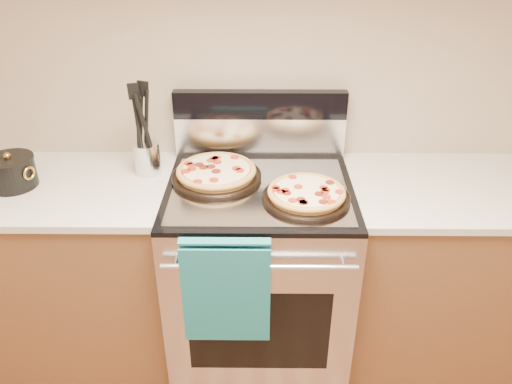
{
  "coord_description": "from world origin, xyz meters",
  "views": [
    {
      "loc": [
        0.0,
        -0.13,
        1.9
      ],
      "look_at": [
        -0.01,
        1.55,
        0.95
      ],
      "focal_mm": 35.0,
      "sensor_mm": 36.0,
      "label": 1
    }
  ],
  "objects_px": {
    "range_body": "(259,277)",
    "pepperoni_pizza_back": "(216,173)",
    "pepperoni_pizza_front": "(306,194)",
    "saucepan": "(12,173)",
    "utensil_crock": "(147,158)"
  },
  "relations": [
    {
      "from": "pepperoni_pizza_back",
      "to": "saucepan",
      "type": "relative_size",
      "value": 1.94
    },
    {
      "from": "pepperoni_pizza_back",
      "to": "pepperoni_pizza_front",
      "type": "bearing_deg",
      "value": -25.53
    },
    {
      "from": "range_body",
      "to": "utensil_crock",
      "type": "xyz_separation_m",
      "value": [
        -0.48,
        0.14,
        0.53
      ]
    },
    {
      "from": "range_body",
      "to": "pepperoni_pizza_back",
      "type": "height_order",
      "value": "pepperoni_pizza_back"
    },
    {
      "from": "range_body",
      "to": "pepperoni_pizza_back",
      "type": "distance_m",
      "value": 0.54
    },
    {
      "from": "utensil_crock",
      "to": "range_body",
      "type": "bearing_deg",
      "value": -16.3
    },
    {
      "from": "range_body",
      "to": "saucepan",
      "type": "distance_m",
      "value": 1.14
    },
    {
      "from": "range_body",
      "to": "pepperoni_pizza_back",
      "type": "bearing_deg",
      "value": 161.57
    },
    {
      "from": "utensil_crock",
      "to": "saucepan",
      "type": "height_order",
      "value": "utensil_crock"
    },
    {
      "from": "pepperoni_pizza_back",
      "to": "pepperoni_pizza_front",
      "type": "height_order",
      "value": "pepperoni_pizza_back"
    },
    {
      "from": "saucepan",
      "to": "pepperoni_pizza_front",
      "type": "bearing_deg",
      "value": -6.1
    },
    {
      "from": "range_body",
      "to": "utensil_crock",
      "type": "distance_m",
      "value": 0.73
    },
    {
      "from": "range_body",
      "to": "pepperoni_pizza_front",
      "type": "xyz_separation_m",
      "value": [
        0.18,
        -0.11,
        0.5
      ]
    },
    {
      "from": "range_body",
      "to": "saucepan",
      "type": "xyz_separation_m",
      "value": [
        -1.01,
        0.02,
        0.52
      ]
    },
    {
      "from": "pepperoni_pizza_back",
      "to": "range_body",
      "type": "bearing_deg",
      "value": -18.43
    }
  ]
}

